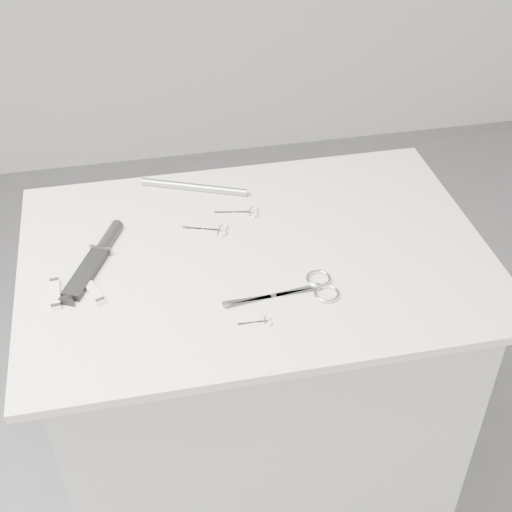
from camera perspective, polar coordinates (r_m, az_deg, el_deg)
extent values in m
cube|color=slate|center=(2.23, -0.03, -18.70)|extent=(4.00, 4.00, 0.01)
cube|color=beige|center=(1.86, -0.04, -11.11)|extent=(0.90, 0.60, 0.90)
cube|color=beige|center=(1.54, -0.04, 0.04)|extent=(1.00, 0.70, 0.02)
cube|color=silver|center=(1.42, 1.41, -3.24)|extent=(0.20, 0.05, 0.00)
cylinder|color=silver|center=(1.42, 1.41, -3.20)|extent=(0.01, 0.01, 0.01)
torus|color=silver|center=(1.46, 5.01, -1.81)|extent=(0.05, 0.05, 0.01)
torus|color=silver|center=(1.43, 5.68, -3.01)|extent=(0.05, 0.05, 0.01)
cube|color=silver|center=(1.60, -4.28, 2.16)|extent=(0.09, 0.04, 0.00)
cylinder|color=silver|center=(1.60, -4.28, 2.18)|extent=(0.01, 0.01, 0.00)
torus|color=silver|center=(1.60, -2.61, 2.28)|extent=(0.02, 0.02, 0.00)
torus|color=silver|center=(1.58, -2.73, 1.83)|extent=(0.02, 0.02, 0.00)
cube|color=silver|center=(1.65, -1.75, 3.51)|extent=(0.09, 0.03, 0.00)
cylinder|color=silver|center=(1.65, -1.75, 3.53)|extent=(0.01, 0.01, 0.00)
torus|color=silver|center=(1.66, -0.18, 3.75)|extent=(0.02, 0.02, 0.00)
torus|color=silver|center=(1.64, -0.16, 3.33)|extent=(0.02, 0.02, 0.00)
cube|color=silver|center=(1.36, -0.26, -5.36)|extent=(0.06, 0.01, 0.00)
cylinder|color=silver|center=(1.36, -0.26, -5.34)|extent=(0.00, 0.00, 0.00)
torus|color=silver|center=(1.37, 0.91, -5.02)|extent=(0.02, 0.02, 0.00)
torus|color=silver|center=(1.36, 1.02, -5.41)|extent=(0.02, 0.02, 0.00)
cube|color=black|center=(1.50, -13.45, -1.31)|extent=(0.11, 0.16, 0.02)
cube|color=gray|center=(1.56, -12.31, 0.51)|extent=(0.06, 0.03, 0.02)
cylinder|color=black|center=(1.59, -11.63, 1.52)|extent=(0.07, 0.10, 0.03)
cube|color=white|center=(1.47, -15.76, -2.95)|extent=(0.02, 0.09, 0.01)
cube|color=silver|center=(1.50, -15.81, -1.97)|extent=(0.02, 0.01, 0.01)
cube|color=silver|center=(1.44, -15.71, -3.95)|extent=(0.02, 0.01, 0.01)
cube|color=white|center=(1.46, -12.86, -2.83)|extent=(0.04, 0.08, 0.01)
cube|color=silver|center=(1.49, -13.36, -2.09)|extent=(0.02, 0.01, 0.01)
cube|color=silver|center=(1.44, -12.34, -3.57)|extent=(0.02, 0.01, 0.01)
cylinder|color=gray|center=(1.73, -4.98, 5.52)|extent=(0.25, 0.12, 0.02)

